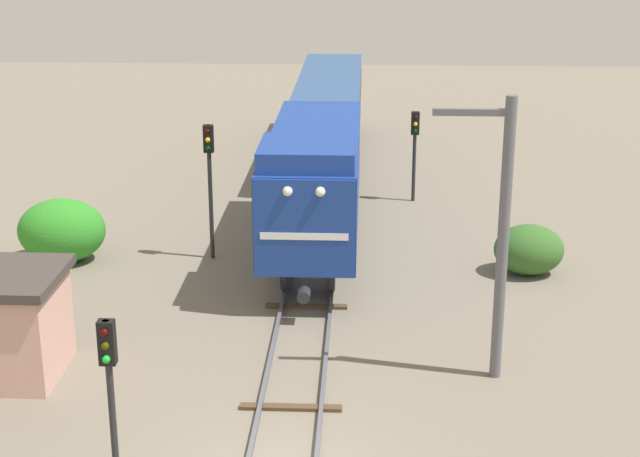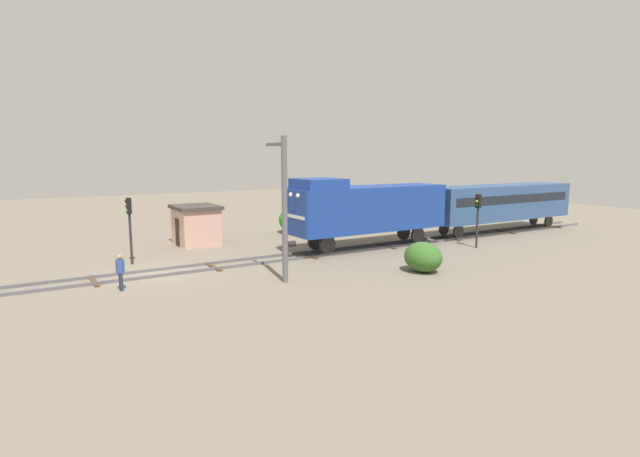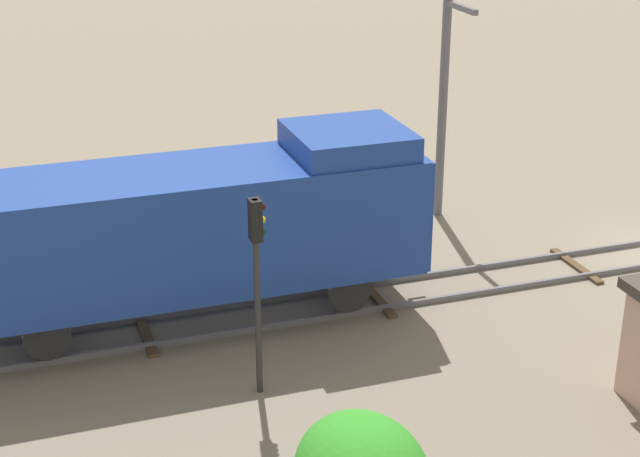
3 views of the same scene
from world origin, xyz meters
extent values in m
cube|color=#4C3823|center=(0.00, 3.05, 0.04)|extent=(2.40, 0.24, 0.09)
cube|color=#4C3823|center=(0.00, 9.14, 0.04)|extent=(2.40, 0.24, 0.09)
cube|color=#4C3823|center=(0.00, 15.24, 0.04)|extent=(2.40, 0.24, 0.09)
cube|color=navy|center=(0.00, 13.88, 2.71)|extent=(2.90, 11.00, 2.90)
cube|color=navy|center=(0.00, 9.98, 4.46)|extent=(2.75, 2.80, 0.60)
cube|color=navy|center=(0.00, 8.33, 2.71)|extent=(2.84, 0.10, 2.84)
cube|color=white|center=(0.00, 8.29, 2.51)|extent=(2.46, 0.06, 0.20)
sphere|color=white|center=(-0.45, 8.28, 3.81)|extent=(0.28, 0.28, 0.28)
sphere|color=white|center=(0.45, 8.28, 3.81)|extent=(0.28, 0.28, 0.28)
cylinder|color=#262628|center=(0.00, 8.03, 0.86)|extent=(0.36, 0.50, 0.36)
cylinder|color=#262628|center=(-0.72, 10.18, 0.71)|extent=(0.18, 1.10, 1.10)
cylinder|color=#262628|center=(0.72, 10.18, 0.71)|extent=(0.18, 1.10, 1.10)
cylinder|color=#262628|center=(-0.72, 17.58, 0.71)|extent=(0.18, 1.10, 1.10)
cylinder|color=#262628|center=(0.72, 17.58, 0.71)|extent=(0.18, 1.10, 1.10)
cylinder|color=#262628|center=(-3.40, 13.28, 2.27)|extent=(0.14, 0.14, 4.54)
cube|color=black|center=(-3.40, 13.28, 4.09)|extent=(0.32, 0.24, 0.90)
sphere|color=#390606|center=(-3.40, 13.14, 4.36)|extent=(0.16, 0.16, 0.16)
sphere|color=yellow|center=(-3.40, 13.14, 4.08)|extent=(0.16, 0.16, 0.16)
sphere|color=black|center=(-3.40, 13.14, 3.80)|extent=(0.16, 0.16, 0.16)
cylinder|color=#595960|center=(5.00, 5.01, 3.56)|extent=(0.28, 0.28, 7.12)
cube|color=#595960|center=(4.10, 5.01, 6.72)|extent=(1.80, 0.16, 0.16)
ellipsoid|color=#356226|center=(6.92, 12.29, 0.81)|extent=(2.22, 1.82, 1.62)
camera|label=1|loc=(1.65, -17.39, 11.29)|focal=55.00mm
camera|label=2|loc=(26.30, -6.04, 6.23)|focal=28.00mm
camera|label=3|loc=(-21.46, 18.05, 11.62)|focal=55.00mm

